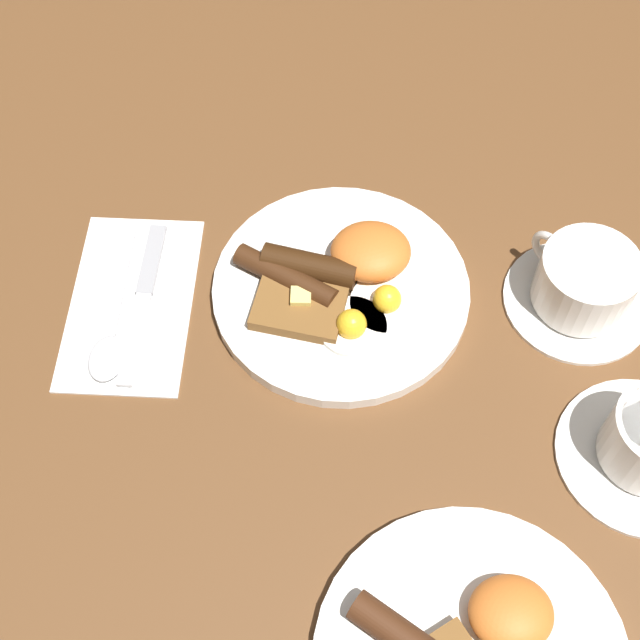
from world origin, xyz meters
TOP-DOWN VIEW (x-y plane):
  - ground_plane at (0.00, 0.00)m, footprint 3.00×3.00m
  - breakfast_plate_near at (0.00, -0.00)m, footprint 0.26×0.26m
  - teacup_near at (-0.24, 0.02)m, footprint 0.15×0.15m
  - napkin at (0.21, 0.00)m, footprint 0.14×0.22m
  - knife at (0.20, -0.01)m, footprint 0.04×0.19m
  - spoon at (0.23, 0.05)m, footprint 0.04×0.18m

SIDE VIEW (x-z plane):
  - ground_plane at x=0.00m, z-range 0.00..0.00m
  - napkin at x=0.21m, z-range 0.00..0.01m
  - knife at x=0.20m, z-range 0.00..0.01m
  - spoon at x=0.23m, z-range 0.00..0.01m
  - breakfast_plate_near at x=0.00m, z-range -0.01..0.04m
  - teacup_near at x=-0.24m, z-range 0.00..0.07m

